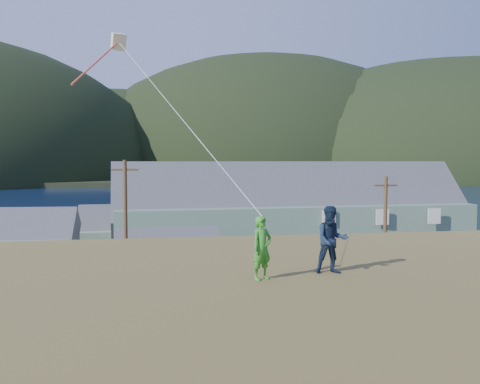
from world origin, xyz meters
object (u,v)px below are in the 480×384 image
Objects in this scene: shed_palegreen_near at (17,246)px; kite_flyer_navy at (332,240)px; wharf at (104,233)px; lodge at (292,217)px; shed_white at (168,266)px; shed_palegreen_far at (129,234)px; kite_flyer_green at (262,248)px.

kite_flyer_navy reaches higher than shed_palegreen_near.
lodge is (19.47, -21.98, 4.12)m from wharf.
shed_palegreen_near is 1.32× the size of shed_white.
lodge is 3.33× the size of shed_palegreen_far.
kite_flyer_green reaches higher than shed_palegreen_near.
shed_palegreen_far is 6.28× the size of kite_flyer_navy.
lodge is 16.46m from shed_white.
wharf is 60.63m from kite_flyer_navy.
shed_white is at bearing -141.48° from lodge.
wharf is at bearing 81.53° from shed_palegreen_near.
shed_palegreen_far is at bearing 65.77° from kite_flyer_green.
kite_flyer_navy is at bearing -85.14° from shed_palegreen_far.
shed_palegreen_near is 38.56m from kite_flyer_green.
shed_palegreen_near is at bearing -145.00° from shed_palegreen_far.
kite_flyer_navy is (6.51, -42.54, 5.46)m from shed_palegreen_far.
shed_palegreen_far is 43.53m from kite_flyer_green.
kite_flyer_green is (-10.86, -37.67, 3.36)m from lodge.
kite_flyer_navy is at bearing -84.43° from shed_white.
shed_palegreen_near reaches higher than wharf.
kite_flyer_navy reaches higher than shed_palegreen_far.
wharf is at bearing 128.55° from lodge.
lodge reaches higher than shed_white.
shed_palegreen_far is (-3.36, 16.08, 0.23)m from shed_white.
lodge reaches higher than kite_flyer_green.
lodge is at bearing -22.55° from shed_palegreen_far.
lodge is at bearing 8.49° from shed_palegreen_near.
kite_flyer_green reaches higher than wharf.
shed_white is 27.47m from kite_flyer_green.
shed_palegreen_near is (-24.67, -2.05, -1.89)m from lodge.
shed_palegreen_far is (-15.57, 5.27, -2.01)m from lodge.
kite_flyer_green is at bearing -87.58° from shed_palegreen_far.
shed_white is at bearing 102.95° from kite_flyer_navy.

